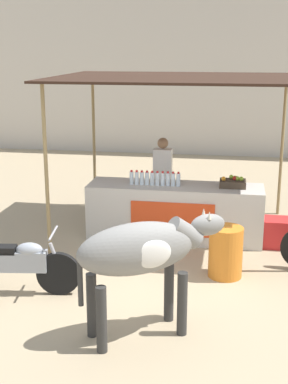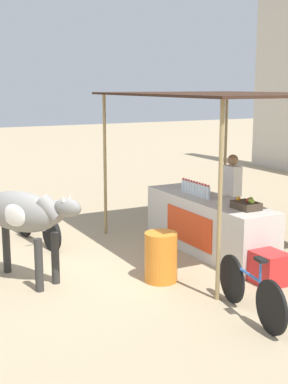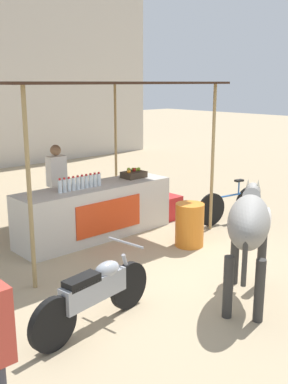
% 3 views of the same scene
% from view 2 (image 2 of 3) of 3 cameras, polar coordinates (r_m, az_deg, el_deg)
% --- Properties ---
extents(ground_plane, '(60.00, 60.00, 0.00)m').
position_cam_2_polar(ground_plane, '(8.66, -5.43, -8.32)').
color(ground_plane, tan).
extents(stall_counter, '(3.00, 0.82, 0.96)m').
position_cam_2_polar(stall_counter, '(9.53, 6.82, -3.49)').
color(stall_counter, beige).
rests_on(stall_counter, ground).
extents(stall_awning, '(4.20, 3.20, 2.77)m').
position_cam_2_polar(stall_awning, '(9.40, 8.68, 9.70)').
color(stall_awning, '#382319').
rests_on(stall_awning, ground).
extents(water_bottle_row, '(0.88, 0.07, 0.25)m').
position_cam_2_polar(water_bottle_row, '(9.66, 5.50, 0.35)').
color(water_bottle_row, silver).
rests_on(water_bottle_row, stall_counter).
extents(fruit_crate, '(0.44, 0.32, 0.18)m').
position_cam_2_polar(fruit_crate, '(8.68, 10.87, -1.34)').
color(fruit_crate, '#3F3326').
rests_on(fruit_crate, stall_counter).
extents(vendor_behind_counter, '(0.34, 0.22, 1.65)m').
position_cam_2_polar(vendor_behind_counter, '(10.14, 9.34, -0.53)').
color(vendor_behind_counter, '#383842').
rests_on(vendor_behind_counter, ground).
extents(cooler_box, '(0.60, 0.44, 0.48)m').
position_cam_2_polar(cooler_box, '(8.26, 13.02, -7.80)').
color(cooler_box, red).
rests_on(cooler_box, ground).
extents(water_barrel, '(0.49, 0.49, 0.75)m').
position_cam_2_polar(water_barrel, '(8.07, 1.82, -6.95)').
color(water_barrel, orange).
rests_on(water_barrel, ground).
extents(cow, '(1.74, 1.28, 1.44)m').
position_cam_2_polar(cow, '(8.04, -12.78, -2.42)').
color(cow, gray).
rests_on(cow, ground).
extents(motorcycle_parked, '(1.79, 0.55, 0.90)m').
position_cam_2_polar(motorcycle_parked, '(10.13, -11.30, -3.05)').
color(motorcycle_parked, black).
rests_on(motorcycle_parked, ground).
extents(bicycle_leaning, '(1.64, 0.32, 0.85)m').
position_cam_2_polar(bicycle_leaning, '(7.01, 11.29, -10.31)').
color(bicycle_leaning, black).
rests_on(bicycle_leaning, ground).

